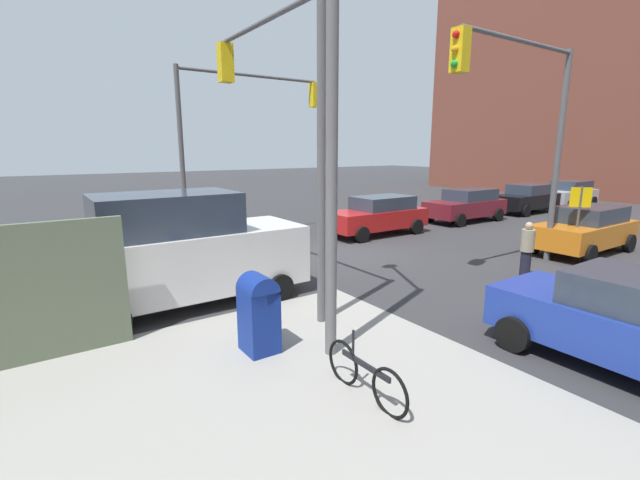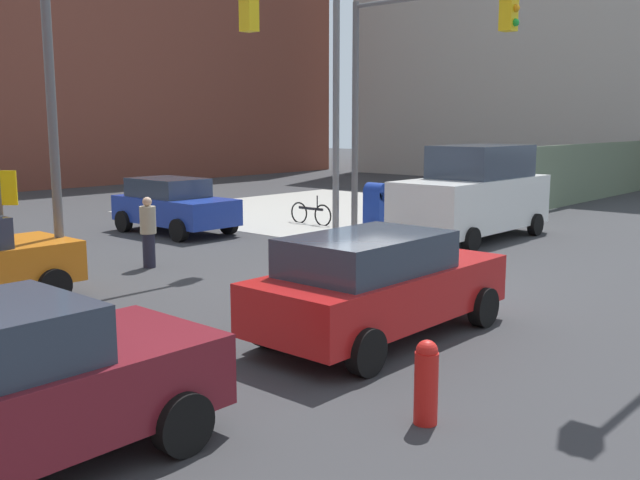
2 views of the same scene
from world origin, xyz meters
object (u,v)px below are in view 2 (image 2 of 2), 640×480
van_white_delivery (474,194)px  bicycle_leaning_on_fence (311,214)px  fire_hydrant (426,381)px  mailbox_blue (377,204)px  smokestack (281,48)px  sedan_red (378,283)px  sedan_blue (173,205)px  traffic_signal_nw_corner (143,54)px  street_lamp_corner (341,72)px  pedestrian_crossing (148,231)px  traffic_signal_ne_corner (411,70)px

van_white_delivery → bicycle_leaning_on_fence: (-0.91, 5.40, -0.93)m
fire_hydrant → mailbox_blue: bearing=39.4°
smokestack → van_white_delivery: bearing=-126.3°
sedan_red → sedan_blue: (4.36, 10.90, -0.00)m
traffic_signal_nw_corner → sedan_red: size_ratio=1.45×
smokestack → street_lamp_corner: bearing=-132.2°
sedan_red → van_white_delivery: 10.06m
traffic_signal_nw_corner → pedestrian_crossing: traffic_signal_nw_corner is taller
traffic_signal_nw_corner → pedestrian_crossing: (0.45, 0.70, -3.80)m
traffic_signal_nw_corner → bicycle_leaning_on_fence: 9.51m
fire_hydrant → sedan_red: size_ratio=0.21×
traffic_signal_ne_corner → street_lamp_corner: (0.54, 2.82, 0.10)m
van_white_delivery → sedan_blue: bearing=124.7°
smokestack → mailbox_blue: bearing=-130.1°
fire_hydrant → pedestrian_crossing: (3.00, 9.40, 0.34)m
sedan_blue → bicycle_leaning_on_fence: (4.07, -1.80, -0.50)m
mailbox_blue → bicycle_leaning_on_fence: (-0.60, 2.20, -0.42)m
bicycle_leaning_on_fence → mailbox_blue: bearing=-74.7°
mailbox_blue → van_white_delivery: bearing=-84.5°
street_lamp_corner → mailbox_blue: (1.16, -0.47, -3.94)m
mailbox_blue → sedan_blue: (-4.67, 4.00, 0.08)m
smokestack → traffic_signal_ne_corner: size_ratio=2.69×
smokestack → sedan_red: smokestack is taller
sedan_red → smokestack: bearing=46.7°
sedan_red → fire_hydrant: bearing=-133.3°
fire_hydrant → smokestack: bearing=46.7°
traffic_signal_nw_corner → mailbox_blue: traffic_signal_nw_corner is taller
fire_hydrant → bicycle_leaning_on_fence: (10.60, 11.40, -0.14)m
smokestack → van_white_delivery: (-20.75, -28.20, -7.46)m
traffic_signal_ne_corner → sedan_red: bearing=-148.2°
street_lamp_corner → sedan_red: size_ratio=1.79×
smokestack → traffic_signal_nw_corner: size_ratio=2.69×
smokestack → pedestrian_crossing: size_ratio=10.90×
van_white_delivery → traffic_signal_ne_corner: bearing=157.1°
street_lamp_corner → van_white_delivery: (1.47, -3.67, -3.42)m
fire_hydrant → pedestrian_crossing: size_ratio=0.59×
van_white_delivery → mailbox_blue: bearing=95.5°
bicycle_leaning_on_fence → pedestrian_crossing: bearing=-165.3°
traffic_signal_ne_corner → bicycle_leaning_on_fence: size_ratio=3.71×
fire_hydrant → traffic_signal_ne_corner: bearing=35.8°
traffic_signal_ne_corner → van_white_delivery: traffic_signal_ne_corner is taller
sedan_blue → bicycle_leaning_on_fence: 4.48m
smokestack → fire_hydrant: bearing=-133.3°
bicycle_leaning_on_fence → smokestack: bearing=46.5°
fire_hydrant → van_white_delivery: van_white_delivery is taller
smokestack → sedan_blue: 34.14m
sedan_blue → bicycle_leaning_on_fence: bearing=-23.9°
mailbox_blue → pedestrian_crossing: pedestrian_crossing is taller
fire_hydrant → van_white_delivery: size_ratio=0.17×
street_lamp_corner → van_white_delivery: size_ratio=1.48×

